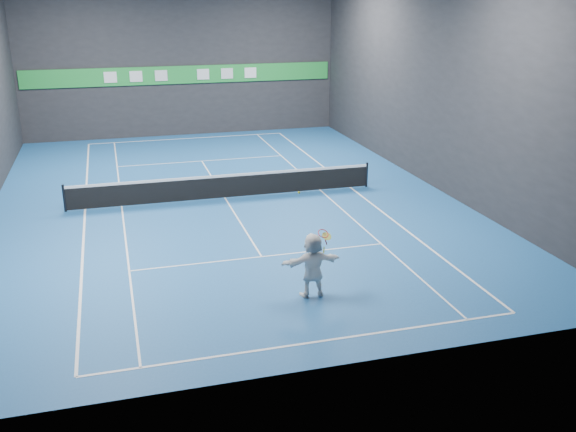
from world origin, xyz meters
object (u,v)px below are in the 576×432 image
object	(u,v)px
player	(313,265)
tennis_ball	(299,192)
tennis_net	(225,186)
tennis_racket	(324,236)

from	to	relation	value
player	tennis_ball	size ratio (longest dim) A/B	28.30
tennis_net	tennis_racket	bearing A→B (deg)	-83.76
tennis_net	tennis_racket	xyz separation A→B (m)	(1.03, -9.41, 1.17)
tennis_ball	player	bearing A→B (deg)	-18.23
tennis_racket	tennis_ball	bearing A→B (deg)	173.93
tennis_ball	tennis_racket	world-z (taller)	tennis_ball
tennis_racket	tennis_net	bearing A→B (deg)	96.24
tennis_ball	tennis_net	world-z (taller)	tennis_ball
player	tennis_net	xyz separation A→B (m)	(-0.71, 9.46, -0.37)
player	tennis_racket	size ratio (longest dim) A/B	2.57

